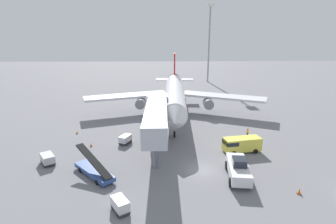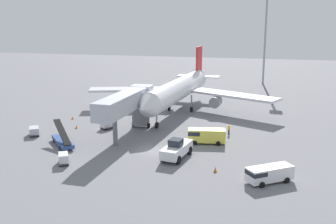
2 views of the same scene
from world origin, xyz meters
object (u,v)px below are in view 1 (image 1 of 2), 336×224
service_van_mid_left (241,144)px  baggage_cart_far_right (125,139)px  belt_loader_truck (94,170)px  ground_crew_worker_foreground (247,132)px  airplane_at_gate (175,94)px  baggage_cart_near_center (120,205)px  baggage_cart_mid_right (48,159)px  jet_bridge (156,117)px  safety_cone_bravo (77,132)px  pushback_tug (238,169)px  safety_cone_alpha (299,191)px  apron_light_mast (210,29)px  safety_cone_charlie (91,145)px

service_van_mid_left → baggage_cart_far_right: service_van_mid_left is taller
belt_loader_truck → ground_crew_worker_foreground: size_ratio=3.61×
baggage_cart_far_right → airplane_at_gate: bearing=61.6°
service_van_mid_left → baggage_cart_near_center: 21.26m
baggage_cart_mid_right → baggage_cart_far_right: (9.72, 6.90, -0.01)m
jet_bridge → safety_cone_bravo: jet_bridge is taller
pushback_tug → service_van_mid_left: pushback_tug is taller
airplane_at_gate → jet_bridge: (-3.68, -19.41, 0.71)m
airplane_at_gate → baggage_cart_far_right: size_ratio=16.46×
safety_cone_bravo → baggage_cart_mid_right: bearing=-92.6°
airplane_at_gate → safety_cone_bravo: airplane_at_gate is taller
safety_cone_bravo → baggage_cart_near_center: bearing=-64.1°
safety_cone_alpha → apron_light_mast: 76.86m
service_van_mid_left → safety_cone_alpha: 11.86m
baggage_cart_mid_right → baggage_cart_far_right: size_ratio=1.16×
safety_cone_alpha → safety_cone_charlie: bearing=152.0°
apron_light_mast → belt_loader_truck: bearing=-110.6°
jet_bridge → baggage_cart_near_center: 15.60m
safety_cone_alpha → safety_cone_charlie: size_ratio=1.14×
pushback_tug → apron_light_mast: apron_light_mast is taller
belt_loader_truck → safety_cone_charlie: (-2.68, 9.29, -0.48)m
baggage_cart_mid_right → safety_cone_alpha: (30.77, -8.17, -0.44)m
belt_loader_truck → service_van_mid_left: 21.44m
baggage_cart_mid_right → jet_bridge: bearing=14.4°
belt_loader_truck → airplane_at_gate: bearing=66.8°
airplane_at_gate → ground_crew_worker_foreground: airplane_at_gate is taller
airplane_at_gate → safety_cone_bravo: 21.88m
pushback_tug → safety_cone_charlie: bearing=153.3°
jet_bridge → ground_crew_worker_foreground: jet_bridge is taller
baggage_cart_far_right → apron_light_mast: (23.63, 59.48, 18.08)m
baggage_cart_near_center → safety_cone_bravo: size_ratio=4.46×
safety_cone_bravo → apron_light_mast: bearing=59.1°
service_van_mid_left → safety_cone_bravo: service_van_mid_left is taller
safety_cone_alpha → service_van_mid_left: bearing=106.1°
pushback_tug → baggage_cart_far_right: size_ratio=2.74×
airplane_at_gate → safety_cone_charlie: size_ratio=69.97×
ground_crew_worker_foreground → belt_loader_truck: bearing=-151.9°
jet_bridge → safety_cone_alpha: size_ratio=26.82×
belt_loader_truck → baggage_cart_far_right: 10.67m
airplane_at_gate → baggage_cart_near_center: 34.86m
safety_cone_alpha → safety_cone_bravo: size_ratio=1.18×
belt_loader_truck → baggage_cart_far_right: bearing=75.8°
jet_bridge → service_van_mid_left: (12.62, -0.62, -4.19)m
safety_cone_bravo → ground_crew_worker_foreground: bearing=-5.1°
safety_cone_charlie → safety_cone_bravo: bearing=124.0°
baggage_cart_near_center → safety_cone_alpha: (19.41, 2.49, -0.46)m
airplane_at_gate → pushback_tug: size_ratio=6.00×
baggage_cart_far_right → ground_crew_worker_foreground: ground_crew_worker_foreground is taller
apron_light_mast → ground_crew_worker_foreground: bearing=-93.0°
baggage_cart_mid_right → apron_light_mast: (33.35, 66.38, 18.08)m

